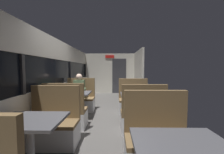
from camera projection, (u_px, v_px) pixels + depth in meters
ground_plane at (105, 118)px, 4.02m from camera, size 3.30×9.20×0.02m
carriage_window_panel_left at (54, 80)px, 3.98m from camera, size 0.09×8.48×2.30m
carriage_end_bulkhead at (111, 74)px, 8.14m from camera, size 2.90×0.11×2.30m
carriage_aisle_panel_right at (138, 74)px, 6.92m from camera, size 0.08×2.40×2.30m
dining_table_near_window at (30, 126)px, 1.91m from camera, size 0.90×0.70×0.74m
bench_near_window_facing_entry at (53, 127)px, 2.63m from camera, size 0.95×0.50×1.10m
dining_table_mid_window at (74, 96)px, 4.03m from camera, size 0.90×0.70×0.74m
bench_mid_window_facing_end at (66, 114)px, 3.35m from camera, size 0.95×0.50×1.10m
bench_mid_window_facing_entry at (80, 101)px, 4.75m from camera, size 0.95×0.50×1.10m
dining_table_front_aisle at (182, 154)px, 1.29m from camera, size 0.90×0.70×0.74m
bench_front_aisle_facing_entry at (158, 145)px, 2.00m from camera, size 0.95×0.50×1.10m
dining_table_rear_aisle at (137, 98)px, 3.80m from camera, size 0.90×0.70×0.74m
bench_rear_aisle_facing_end at (142, 118)px, 3.12m from camera, size 0.95×0.50×1.10m
bench_rear_aisle_facing_entry at (134, 103)px, 4.52m from camera, size 0.95×0.50×1.10m
seated_passenger at (80, 95)px, 4.66m from camera, size 0.47×0.55×1.26m
coffee_cup_primary at (78, 90)px, 4.12m from camera, size 0.07×0.07×0.09m
coffee_cup_secondary at (143, 92)px, 3.84m from camera, size 0.07×0.07×0.09m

